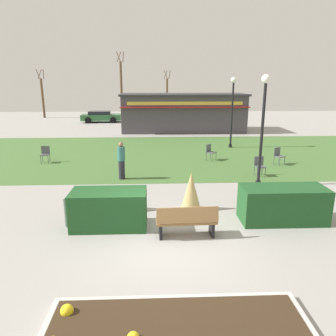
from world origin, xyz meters
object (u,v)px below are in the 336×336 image
at_px(trash_bin, 73,212).
at_px(cafe_chair_east, 45,153).
at_px(lamppost_far, 232,104).
at_px(cafe_chair_north, 210,151).
at_px(person_strolling, 121,160).
at_px(tree_right_bg, 43,97).
at_px(cafe_chair_center, 278,155).
at_px(lamppost_mid, 263,118).
at_px(food_kiosk, 183,112).
at_px(park_bench, 187,221).
at_px(parked_car_west_slot, 101,116).
at_px(cafe_chair_west, 259,164).
at_px(tree_left_bg, 121,89).
at_px(tree_center_bg, 167,96).

bearing_deg(trash_bin, cafe_chair_east, 113.23).
distance_m(lamppost_far, cafe_chair_north, 4.64).
xyz_separation_m(cafe_chair_east, cafe_chair_north, (8.99, 0.17, 0.00)).
relative_size(person_strolling, tree_right_bg, 0.30).
relative_size(cafe_chair_center, tree_right_bg, 0.16).
bearing_deg(lamppost_far, trash_bin, -122.78).
bearing_deg(cafe_chair_center, lamppost_mid, -121.78).
relative_size(food_kiosk, cafe_chair_east, 12.18).
xyz_separation_m(park_bench, lamppost_mid, (3.48, 4.55, 2.35)).
distance_m(park_bench, cafe_chair_north, 9.37).
height_order(cafe_chair_east, parked_car_west_slot, parked_car_west_slot).
xyz_separation_m(cafe_chair_west, tree_right_bg, (-18.27, 25.60, 1.94)).
xyz_separation_m(lamppost_far, person_strolling, (-6.53, -6.91, -1.97)).
bearing_deg(tree_left_bg, cafe_chair_north, -71.96).
relative_size(trash_bin, cafe_chair_center, 0.94).
xyz_separation_m(food_kiosk, tree_left_bg, (-6.36, 10.02, 1.77)).
height_order(cafe_chair_north, tree_right_bg, tree_right_bg).
height_order(cafe_chair_north, person_strolling, person_strolling).
height_order(parked_car_west_slot, tree_center_bg, tree_center_bg).
bearing_deg(tree_center_bg, park_bench, -91.24).
height_order(lamppost_far, trash_bin, lamppost_far).
xyz_separation_m(trash_bin, cafe_chair_east, (-3.44, 8.00, 0.11)).
distance_m(lamppost_far, cafe_chair_east, 11.79).
bearing_deg(person_strolling, park_bench, 149.83).
distance_m(lamppost_far, trash_bin, 14.10).
relative_size(park_bench, lamppost_far, 0.38).
bearing_deg(food_kiosk, trash_bin, -104.43).
xyz_separation_m(lamppost_far, tree_center_bg, (-3.40, 22.19, -0.35)).
distance_m(lamppost_far, tree_right_bg, 26.48).
bearing_deg(cafe_chair_east, cafe_chair_west, -15.28).
relative_size(cafe_chair_west, cafe_chair_north, 1.00).
bearing_deg(tree_center_bg, cafe_chair_west, -83.63).
bearing_deg(tree_right_bg, cafe_chair_center, -49.77).
bearing_deg(tree_right_bg, cafe_chair_west, -54.48).
xyz_separation_m(person_strolling, parked_car_west_slot, (-4.31, 21.12, -0.22)).
bearing_deg(tree_right_bg, park_bench, -65.65).
height_order(cafe_chair_west, tree_left_bg, tree_left_bg).
relative_size(cafe_chair_east, person_strolling, 0.53).
bearing_deg(lamppost_mid, cafe_chair_center, 58.22).
height_order(food_kiosk, cafe_chair_east, food_kiosk).
bearing_deg(trash_bin, park_bench, -15.51).
bearing_deg(lamppost_far, cafe_chair_east, -161.44).
bearing_deg(lamppost_far, tree_right_bg, 134.20).
xyz_separation_m(food_kiosk, cafe_chair_center, (4.01, -12.31, -1.10)).
height_order(trash_bin, cafe_chair_east, cafe_chair_east).
bearing_deg(cafe_chair_north, tree_right_bg, 126.25).
relative_size(park_bench, food_kiosk, 0.16).
distance_m(lamppost_mid, cafe_chair_north, 5.27).
relative_size(park_bench, cafe_chair_west, 1.93).
bearing_deg(cafe_chair_east, park_bench, -52.73).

